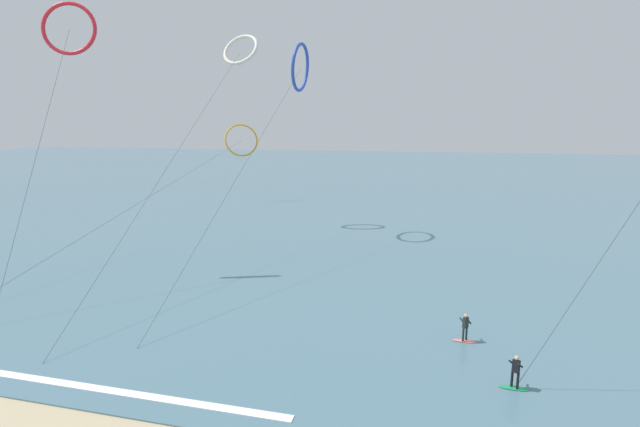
# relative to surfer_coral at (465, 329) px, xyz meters

# --- Properties ---
(sea_water) EXTENTS (400.00, 200.00, 0.08)m
(sea_water) POSITION_rel_surfer_coral_xyz_m (-9.68, 89.22, -0.78)
(sea_water) COLOR slate
(sea_water) RESTS_ON ground
(surfer_coral) EXTENTS (1.40, 0.73, 1.70)m
(surfer_coral) POSITION_rel_surfer_coral_xyz_m (0.00, 0.00, 0.00)
(surfer_coral) COLOR #EA7260
(surfer_coral) RESTS_ON ground
(surfer_emerald) EXTENTS (1.40, 0.71, 1.70)m
(surfer_emerald) POSITION_rel_surfer_coral_xyz_m (2.00, -4.49, 0.00)
(surfer_emerald) COLOR #199351
(surfer_emerald) RESTS_ON ground
(kite_ivory) EXTENTS (5.41, 36.48, 23.09)m
(kite_ivory) POSITION_rel_surfer_coral_xyz_m (-24.75, 26.61, 20.26)
(kite_ivory) COLOR silver
(kite_ivory) RESTS_ON ground
(kite_cobalt) EXTENTS (2.06, 31.26, 21.07)m
(kite_cobalt) POSITION_rel_surfer_coral_xyz_m (-16.49, 23.25, 17.65)
(kite_cobalt) COLOR #2647B7
(kite_cobalt) RESTS_ON ground
(kite_amber) EXTENTS (5.45, 51.23, 12.59)m
(kite_amber) POSITION_rel_surfer_coral_xyz_m (-32.30, 43.38, 9.13)
(kite_amber) COLOR orange
(kite_amber) RESTS_ON ground
(kite_crimson) EXTENTS (4.30, 12.08, 21.90)m
(kite_crimson) POSITION_rel_surfer_coral_xyz_m (-30.19, 5.93, 18.96)
(kite_crimson) COLOR red
(kite_crimson) RESTS_ON ground
(wave_crest_mid) EXTENTS (16.19, 0.51, 0.12)m
(wave_crest_mid) POSITION_rel_surfer_coral_xyz_m (-15.70, -9.24, -0.76)
(wave_crest_mid) COLOR white
(wave_crest_mid) RESTS_ON ground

